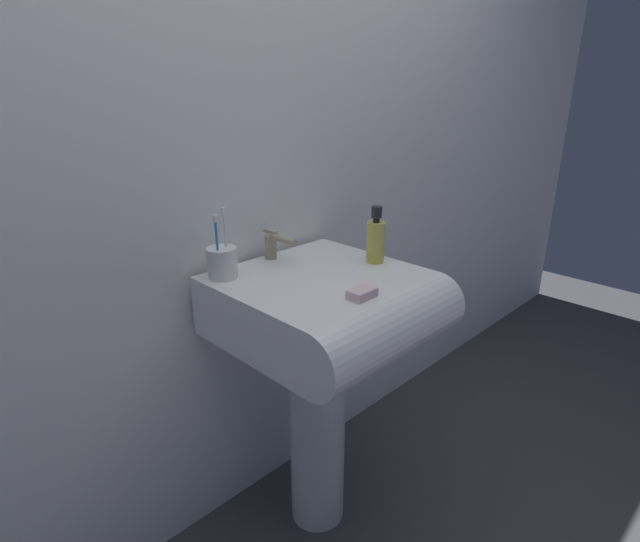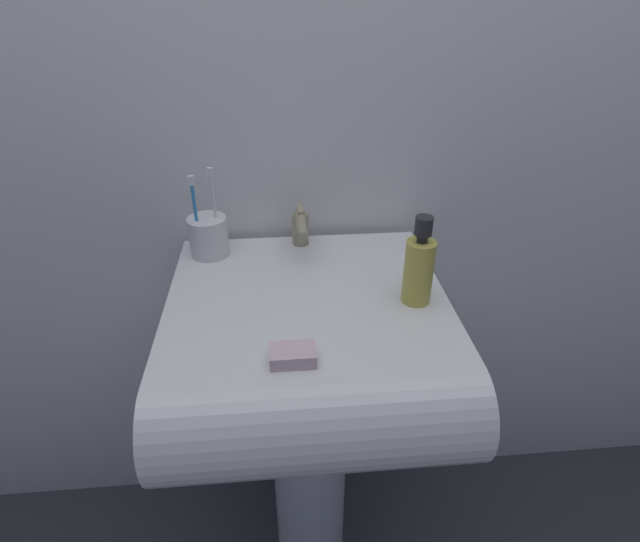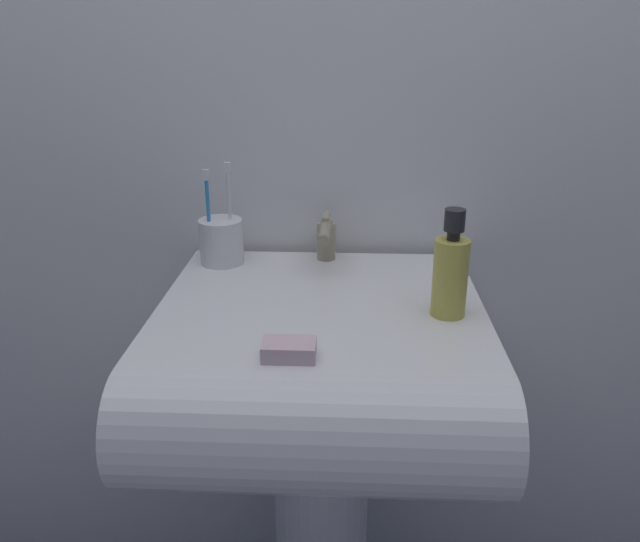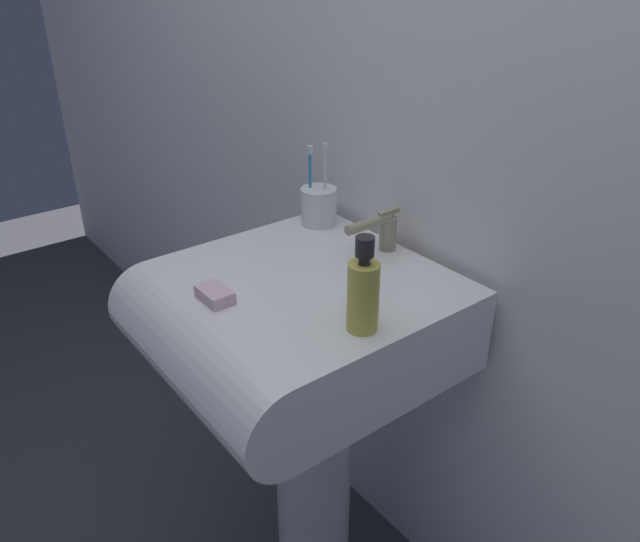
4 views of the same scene
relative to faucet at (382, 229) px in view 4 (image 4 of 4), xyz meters
The scene contains 7 objects.
wall_back 0.28m from the faucet, 90.29° to the left, with size 5.00×0.05×2.40m, color white.
sink_pedestal 0.61m from the faucet, 90.16° to the right, with size 0.18×0.18×0.71m, color white.
sink_basin 0.29m from the faucet, 90.12° to the right, with size 0.54×0.57×0.18m.
faucet is the anchor object (origin of this frame).
toothbrush_cup 0.20m from the faucet, behind, with size 0.08×0.08×0.20m.
soap_bottle 0.31m from the faucet, 48.71° to the right, with size 0.06×0.06×0.17m.
bar_soap 0.39m from the faucet, 95.34° to the right, with size 0.07×0.05×0.02m, color silver.
Camera 4 is at (0.88, -0.66, 1.48)m, focal length 35.00 mm.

